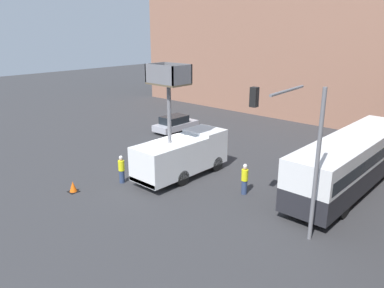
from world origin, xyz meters
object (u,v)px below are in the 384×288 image
(road_worker_directing, at_px, (245,179))
(traffic_cone_near_truck, at_px, (73,187))
(parked_car_curbside, at_px, (175,124))
(utility_truck, at_px, (182,152))
(traffic_light_pole, at_px, (295,137))
(road_worker_near_truck, at_px, (122,169))
(city_bus, at_px, (352,158))

(road_worker_directing, height_order, traffic_cone_near_truck, road_worker_directing)
(parked_car_curbside, bearing_deg, utility_truck, -42.87)
(road_worker_directing, xyz_separation_m, parked_car_curbside, (-12.33, 6.82, -0.16))
(utility_truck, xyz_separation_m, traffic_light_pole, (8.30, -1.53, 2.95))
(road_worker_near_truck, xyz_separation_m, parked_car_curbside, (-5.89, 10.51, -0.11))
(utility_truck, relative_size, parked_car_curbside, 1.67)
(traffic_light_pole, height_order, parked_car_curbside, traffic_light_pole)
(utility_truck, height_order, road_worker_near_truck, utility_truck)
(utility_truck, relative_size, road_worker_directing, 3.92)
(city_bus, xyz_separation_m, traffic_cone_near_truck, (-11.52, -11.28, -1.56))
(utility_truck, distance_m, traffic_cone_near_truck, 6.76)
(city_bus, xyz_separation_m, traffic_light_pole, (-0.25, -6.88, 2.69))
(traffic_light_pole, bearing_deg, road_worker_near_truck, -170.81)
(road_worker_near_truck, bearing_deg, traffic_cone_near_truck, 33.78)
(road_worker_near_truck, bearing_deg, parked_car_curbside, -97.04)
(road_worker_directing, xyz_separation_m, traffic_cone_near_truck, (-7.43, -6.42, -0.61))
(road_worker_near_truck, relative_size, parked_car_curbside, 0.41)
(city_bus, bearing_deg, utility_truck, 131.68)
(city_bus, height_order, parked_car_curbside, city_bus)
(utility_truck, relative_size, traffic_cone_near_truck, 11.16)
(city_bus, relative_size, traffic_cone_near_truck, 19.52)
(traffic_light_pole, relative_size, parked_car_curbside, 1.60)
(traffic_light_pole, bearing_deg, city_bus, 87.95)
(utility_truck, height_order, parked_car_curbside, utility_truck)
(traffic_light_pole, height_order, road_worker_directing, traffic_light_pole)
(road_worker_near_truck, height_order, traffic_cone_near_truck, road_worker_near_truck)
(city_bus, xyz_separation_m, road_worker_directing, (-4.09, -4.86, -0.95))
(traffic_light_pole, bearing_deg, parked_car_curbside, 151.34)
(utility_truck, xyz_separation_m, road_worker_near_truck, (-1.99, -3.19, -0.74))
(road_worker_near_truck, relative_size, road_worker_directing, 0.96)
(road_worker_directing, distance_m, parked_car_curbside, 14.09)
(traffic_light_pole, height_order, road_worker_near_truck, traffic_light_pole)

